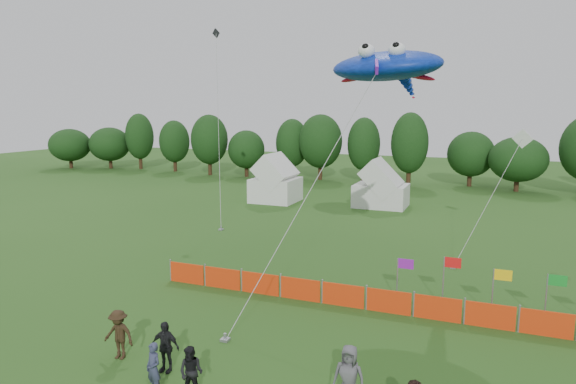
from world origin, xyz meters
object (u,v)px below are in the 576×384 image
at_px(barrier_fence, 365,298).
at_px(tent_right, 381,188).
at_px(spectator_e, 349,378).
at_px(stingray_kite, 389,67).
at_px(spectator_b, 191,372).
at_px(spectator_c, 119,334).
at_px(spectator_a, 153,368).
at_px(tent_left, 276,182).
at_px(spectator_d, 165,346).

bearing_deg(barrier_fence, tent_right, 100.34).
relative_size(spectator_e, stingray_kite, 0.13).
bearing_deg(spectator_b, spectator_c, 157.06).
bearing_deg(tent_right, spectator_a, -90.21).
xyz_separation_m(tent_left, spectator_c, (7.01, -29.83, -0.92)).
height_order(barrier_fence, stingray_kite, stingray_kite).
xyz_separation_m(tent_left, barrier_fence, (13.87, -22.33, -1.30)).
distance_m(barrier_fence, spectator_d, 9.05).
xyz_separation_m(spectator_b, stingray_kite, (3.22, 12.14, 9.65)).
bearing_deg(spectator_c, spectator_a, -31.88).
height_order(spectator_b, stingray_kite, stingray_kite).
relative_size(barrier_fence, stingray_kite, 1.30).
distance_m(spectator_b, spectator_d, 1.92).
relative_size(spectator_b, spectator_c, 0.91).
bearing_deg(spectator_a, spectator_b, 30.97).
xyz_separation_m(tent_left, spectator_d, (9.02, -29.96, -0.94)).
xyz_separation_m(barrier_fence, stingray_kite, (0.00, 3.51, 9.94)).
height_order(spectator_b, spectator_d, spectator_d).
bearing_deg(spectator_c, tent_left, 100.50).
distance_m(tent_right, spectator_c, 31.08).
relative_size(spectator_b, stingray_kite, 0.10).
xyz_separation_m(spectator_d, stingray_kite, (4.86, 11.13, 9.58)).
relative_size(barrier_fence, spectator_a, 12.43).
relative_size(tent_left, tent_right, 0.89).
bearing_deg(spectator_b, barrier_fence, 63.93).
bearing_deg(spectator_b, spectator_d, 142.81).
height_order(tent_left, tent_right, tent_left).
bearing_deg(tent_left, barrier_fence, -58.15).
bearing_deg(spectator_e, tent_left, 117.16).
distance_m(tent_left, spectator_a, 32.62).
height_order(spectator_e, stingray_kite, stingray_kite).
bearing_deg(spectator_b, tent_right, 86.27).
height_order(spectator_a, spectator_e, spectator_e).
bearing_deg(spectator_e, spectator_b, -165.23).
bearing_deg(spectator_b, spectator_e, 8.99).
relative_size(barrier_fence, spectator_b, 12.51).
bearing_deg(spectator_d, tent_right, 85.28).
distance_m(barrier_fence, spectator_b, 9.22).
relative_size(tent_left, stingray_kite, 0.26).
distance_m(tent_right, spectator_d, 31.11).
distance_m(spectator_c, spectator_e, 8.17).
xyz_separation_m(tent_right, spectator_e, (5.59, -30.92, -0.66)).
relative_size(spectator_c, spectator_d, 1.02).
bearing_deg(spectator_d, spectator_e, -2.03).
xyz_separation_m(tent_left, stingray_kite, (13.87, -18.82, 8.65)).
xyz_separation_m(spectator_b, spectator_c, (-3.64, 1.13, 0.08)).
bearing_deg(tent_right, spectator_d, -91.06).
relative_size(spectator_a, spectator_d, 0.93).
relative_size(tent_right, spectator_e, 2.36).
bearing_deg(spectator_e, spectator_c, -179.52).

